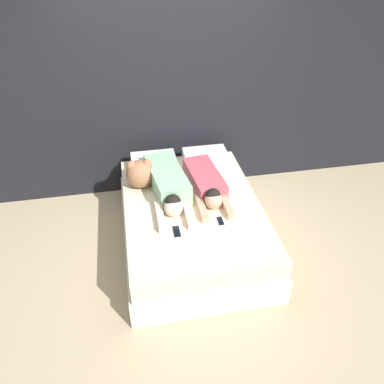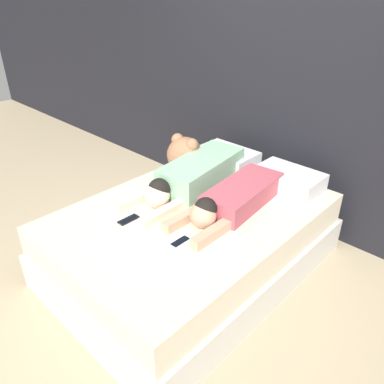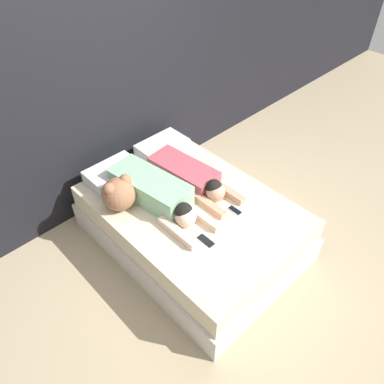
% 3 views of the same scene
% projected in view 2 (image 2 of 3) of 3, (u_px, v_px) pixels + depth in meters
% --- Properties ---
extents(ground_plane, '(12.00, 12.00, 0.00)m').
position_uv_depth(ground_plane, '(192.00, 265.00, 3.00)').
color(ground_plane, tan).
extents(wall_back, '(12.00, 0.06, 2.60)m').
position_uv_depth(wall_back, '(289.00, 77.00, 3.11)').
color(wall_back, black).
rests_on(wall_back, ground_plane).
extents(bed, '(1.47, 2.04, 0.53)m').
position_uv_depth(bed, '(192.00, 239.00, 2.87)').
color(bed, beige).
rests_on(bed, ground_plane).
extents(pillow_head_left, '(0.52, 0.33, 0.14)m').
position_uv_depth(pillow_head_left, '(227.00, 157.00, 3.40)').
color(pillow_head_left, silver).
rests_on(pillow_head_left, bed).
extents(pillow_head_right, '(0.52, 0.33, 0.14)m').
position_uv_depth(pillow_head_right, '(288.00, 179.00, 3.02)').
color(pillow_head_right, silver).
rests_on(pillow_head_right, bed).
extents(person_left, '(0.44, 1.17, 0.23)m').
position_uv_depth(person_left, '(193.00, 177.00, 2.97)').
color(person_left, '#8CBF99').
rests_on(person_left, bed).
extents(person_right, '(0.38, 1.05, 0.21)m').
position_uv_depth(person_right, '(232.00, 199.00, 2.71)').
color(person_right, '#B24C59').
rests_on(person_right, bed).
extents(cell_phone_left, '(0.06, 0.15, 0.01)m').
position_uv_depth(cell_phone_left, '(129.00, 220.00, 2.62)').
color(cell_phone_left, black).
rests_on(cell_phone_left, bed).
extents(cell_phone_right, '(0.06, 0.15, 0.01)m').
position_uv_depth(cell_phone_right, '(180.00, 242.00, 2.39)').
color(cell_phone_right, silver).
rests_on(cell_phone_right, bed).
extents(plush_toy, '(0.31, 0.31, 0.33)m').
position_uv_depth(plush_toy, '(185.00, 154.00, 3.24)').
color(plush_toy, '#996647').
rests_on(plush_toy, bed).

